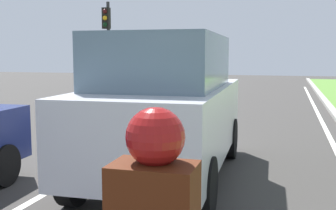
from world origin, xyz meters
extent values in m
plane|color=#383533|center=(0.00, 14.00, 0.00)|extent=(60.00, 60.00, 0.00)
cube|color=silver|center=(-0.70, 14.00, 0.00)|extent=(0.12, 32.00, 0.01)
cube|color=silver|center=(3.60, 14.00, 0.00)|extent=(0.12, 32.00, 0.01)
cube|color=silver|center=(0.74, 9.45, 0.93)|extent=(2.06, 4.56, 1.10)
cube|color=slate|center=(0.74, 9.30, 1.88)|extent=(1.79, 2.76, 0.80)
cylinder|color=black|center=(-0.19, 10.95, 0.38)|extent=(0.25, 0.77, 0.76)
cylinder|color=black|center=(1.56, 11.01, 0.38)|extent=(0.25, 0.77, 0.76)
cylinder|color=black|center=(-0.08, 7.89, 0.38)|extent=(0.25, 0.77, 0.76)
cylinder|color=black|center=(1.66, 7.95, 0.38)|extent=(0.25, 0.77, 0.76)
cylinder|color=black|center=(-1.52, 8.31, 0.32)|extent=(0.25, 0.65, 0.64)
sphere|color=maroon|center=(2.00, 4.96, 1.60)|extent=(0.28, 0.28, 0.28)
cylinder|color=#2D2D2D|center=(-5.06, 20.09, 2.13)|extent=(0.14, 0.14, 4.27)
cube|color=black|center=(-5.06, 19.89, 3.55)|extent=(0.32, 0.24, 0.90)
sphere|color=#3F0F0F|center=(-5.06, 19.76, 3.83)|extent=(0.20, 0.20, 0.20)
sphere|color=#F2AD19|center=(-5.06, 19.76, 3.55)|extent=(0.20, 0.20, 0.20)
sphere|color=black|center=(-5.06, 19.76, 3.27)|extent=(0.20, 0.20, 0.20)
camera|label=1|loc=(2.58, 3.16, 1.98)|focal=44.21mm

